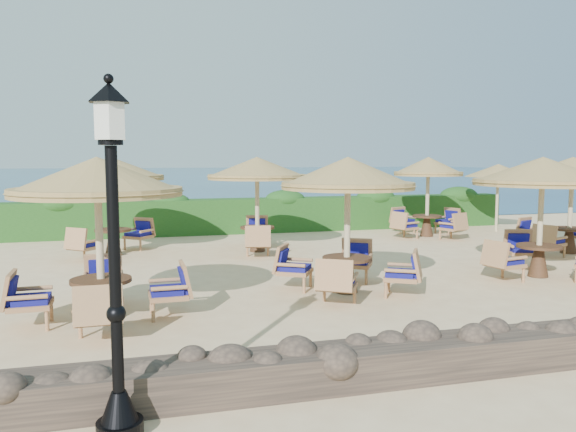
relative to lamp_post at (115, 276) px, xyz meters
The scene contains 13 objects.
ground 8.47m from the lamp_post, 54.78° to the left, with size 120.00×120.00×0.00m, color beige.
sea 76.97m from the lamp_post, 86.42° to the left, with size 160.00×160.00×0.00m, color navy.
hedge 14.83m from the lamp_post, 71.08° to the left, with size 18.00×0.90×1.20m, color #184315.
stone_wall 5.02m from the lamp_post, ahead, with size 15.00×0.65×0.44m, color brown.
lamp_post is the anchor object (origin of this frame).
extra_parasol 17.41m from the lamp_post, 43.60° to the left, with size 2.30×2.30×2.41m.
cafe_set_0 4.02m from the lamp_post, 95.54° to the left, with size 2.82×2.82×2.65m.
cafe_set_1 6.34m from the lamp_post, 49.30° to the left, with size 2.77×2.77×2.65m.
cafe_set_2 10.15m from the lamp_post, 30.09° to the left, with size 2.97×2.97×2.65m.
cafe_set_3 10.48m from the lamp_post, 92.51° to the left, with size 2.83×2.83×2.65m.
cafe_set_4 10.58m from the lamp_post, 70.99° to the left, with size 2.80×2.88×2.65m.
cafe_set_5 14.95m from the lamp_post, 50.26° to the left, with size 2.87×2.87×2.65m.
cafe_set_6 13.88m from the lamp_post, 32.57° to the left, with size 2.86×2.86×2.65m.
Camera 1 is at (-4.57, -12.12, 2.65)m, focal length 35.00 mm.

